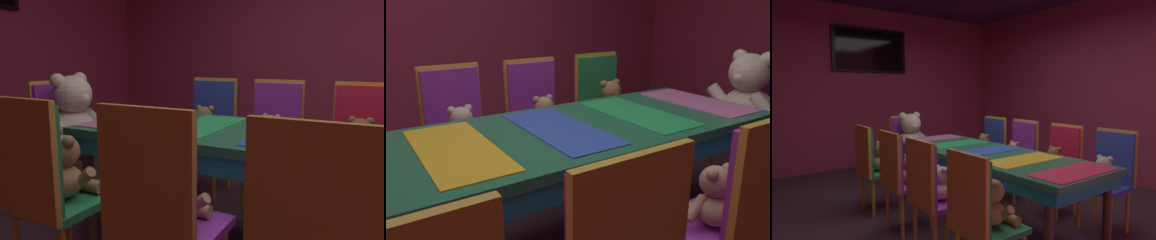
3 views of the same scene
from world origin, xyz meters
The scene contains 12 objects.
wall_left centered at (-2.60, 0.00, 1.40)m, with size 0.12×6.40×2.80m, color #99334C.
banquet_table centered at (0.00, 0.00, 0.65)m, with size 0.90×2.51×0.75m.
chair_left_1 centered at (-0.87, -0.30, 0.60)m, with size 0.42×0.41×0.98m.
teddy_left_1 centered at (-0.73, -0.30, 0.58)m, with size 0.24×0.31×0.29m.
chair_left_2 centered at (-0.86, 0.29, 0.60)m, with size 0.42×0.41×0.98m.
teddy_left_2 centered at (-0.71, 0.29, 0.58)m, with size 0.23×0.30×0.28m.
chair_left_3 centered at (-0.88, 0.93, 0.60)m, with size 0.42×0.41×0.98m.
teddy_left_3 centered at (-0.74, 0.93, 0.60)m, with size 0.27×0.35×0.33m.
chair_right_2 centered at (0.87, 0.32, 0.60)m, with size 0.42×0.41×0.98m.
teddy_right_2 centered at (0.73, 0.32, 0.57)m, with size 0.22×0.29×0.27m.
throne_chair centered at (0.00, 1.80, 0.60)m, with size 0.41×0.42×0.98m.
king_teddy_bear centered at (0.00, 1.64, 0.71)m, with size 0.62×0.48×0.59m.
Camera 2 is at (1.58, -0.92, 1.34)m, focal length 34.53 mm.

